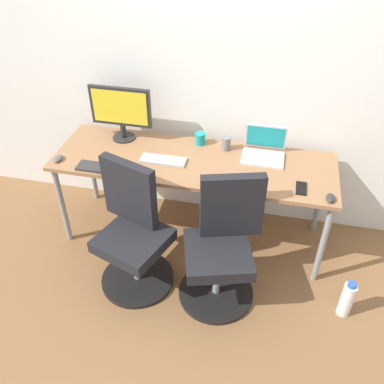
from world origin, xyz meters
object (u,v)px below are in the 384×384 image
Objects in this scene: water_bottle_on_floor at (347,299)px; open_laptop at (264,149)px; desktop_monitor at (121,110)px; office_chair_left at (133,233)px; office_chair_right at (222,247)px; coffee_mug at (200,138)px.

water_bottle_on_floor is 1.20m from open_laptop.
office_chair_left is at bearing -67.73° from desktop_monitor.
office_chair_right reaches higher than water_bottle_on_floor.
office_chair_right is (0.64, 0.00, 0.00)m from office_chair_left.
office_chair_left is 1.96× the size of desktop_monitor.
coffee_mug is at bearing 4.72° from desktop_monitor.
office_chair_right is 0.92m from water_bottle_on_floor.
office_chair_right is 1.96× the size of desktop_monitor.
office_chair_left reaches higher than water_bottle_on_floor.
office_chair_left is at bearing 179.07° from water_bottle_on_floor.
desktop_monitor is (-1.81, 0.74, 0.85)m from water_bottle_on_floor.
coffee_mug is (-1.19, 0.79, 0.64)m from water_bottle_on_floor.
open_laptop is (1.11, -0.02, -0.19)m from desktop_monitor.
open_laptop reaches higher than water_bottle_on_floor.
office_chair_left reaches higher than coffee_mug.
water_bottle_on_floor is at bearing -33.65° from coffee_mug.
coffee_mug is (-0.32, 0.77, 0.37)m from office_chair_right.
office_chair_left is 1.14m from open_laptop.
office_chair_left is 0.64m from office_chair_right.
water_bottle_on_floor is 1.57m from coffee_mug.
office_chair_right is at bearing 0.10° from office_chair_left.
desktop_monitor is at bearing 112.27° from office_chair_left.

